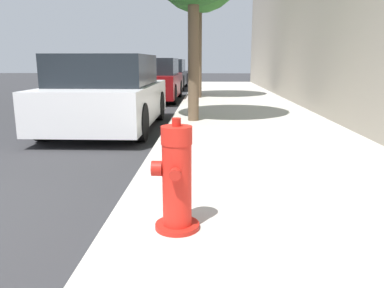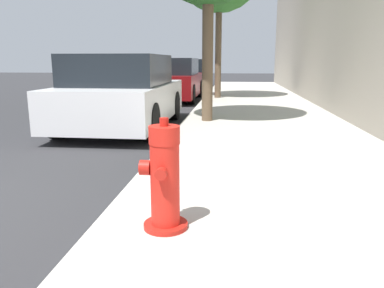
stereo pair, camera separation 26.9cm
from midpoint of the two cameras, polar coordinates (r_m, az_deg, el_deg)
name	(u,v)px [view 1 (the left image)]	position (r m, az deg, el deg)	size (l,w,h in m)	color
sidewalk_slab	(323,230)	(3.03, 16.97, -12.45)	(3.31, 40.00, 0.11)	#B7B2A8
fire_hydrant	(176,180)	(2.68, -5.28, -5.51)	(0.34, 0.33, 0.81)	red
parked_car_near	(108,94)	(7.49, -13.70, 7.39)	(1.83, 3.81, 1.43)	silver
parked_car_mid	(153,80)	(12.84, -6.53, 9.60)	(1.74, 3.90, 1.41)	maroon
parked_car_far	(167,75)	(18.48, -4.29, 10.52)	(1.86, 4.57, 1.40)	black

